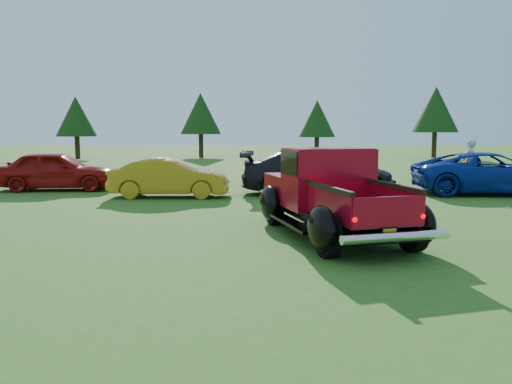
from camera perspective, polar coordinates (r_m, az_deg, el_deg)
The scene contains 11 objects.
ground at distance 8.77m, azimuth -2.20°, elevation -7.11°, with size 120.00×120.00×0.00m, color #2C621C.
tree_west at distance 39.41m, azimuth -19.87°, elevation 8.11°, with size 2.94×2.94×4.60m.
tree_mid_left at distance 39.64m, azimuth -6.35°, elevation 8.88°, with size 3.20×3.20×5.00m.
tree_mid_right at distance 38.97m, azimuth 7.00°, elevation 8.30°, with size 2.82×2.82×4.40m.
tree_east at distance 40.86m, azimuth 19.85°, elevation 8.83°, with size 3.46×3.46×5.40m.
pickup_truck at distance 10.53m, azimuth 8.18°, elevation -0.10°, with size 3.13×5.08×1.78m.
show_car_red at distance 19.23m, azimuth -21.80°, elevation 2.30°, with size 1.66×4.12×1.41m, color maroon.
show_car_yellow at distance 16.24m, azimuth -9.83°, elevation 1.62°, with size 1.32×3.78×1.25m, color #B37E17.
show_car_grey at distance 16.81m, azimuth 7.06°, elevation 2.26°, with size 2.08×5.12×1.49m, color black.
show_car_blue at distance 18.54m, azimuth 25.26°, elevation 1.95°, with size 2.32×5.04×1.40m, color navy.
spectator at distance 19.31m, azimuth 23.13°, elevation 2.89°, with size 0.67×0.44×1.84m, color beige.
Camera 1 is at (0.06, -8.50, 2.16)m, focal length 35.00 mm.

